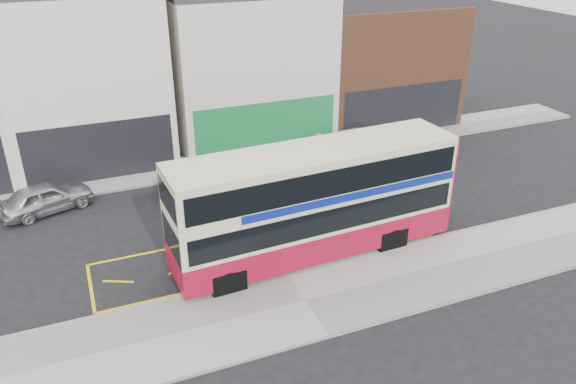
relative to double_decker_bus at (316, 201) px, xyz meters
name	(u,v)px	position (x,y,z in m)	size (l,w,h in m)	color
ground	(281,270)	(-1.71, -0.60, -2.42)	(120.00, 120.00, 0.00)	black
pavement	(305,302)	(-1.71, -2.90, -2.34)	(40.00, 4.00, 0.15)	#A29F9A
kerb	(285,273)	(-1.71, -0.98, -2.34)	(40.00, 0.15, 0.15)	gray
far_pavement	(208,164)	(-1.71, 10.40, -2.34)	(50.00, 3.00, 0.15)	#A29F9A
road_markings	(267,249)	(-1.71, 1.00, -2.41)	(14.00, 3.40, 0.01)	yellow
terrace_left	(83,63)	(-7.21, 14.39, 2.90)	(8.00, 8.01, 11.80)	silver
terrace_green_shop	(243,53)	(1.79, 14.39, 2.65)	(9.00, 8.01, 11.30)	beige
terrace_right	(374,49)	(10.79, 14.38, 2.16)	(9.00, 8.01, 10.30)	brown
double_decker_bus	(316,201)	(0.00, 0.00, 0.00)	(11.62, 3.22, 4.60)	beige
bus_stop_post	(218,245)	(-4.25, -0.99, -0.47)	(0.75, 0.13, 2.99)	black
car_silver	(46,198)	(-10.02, 8.02, -1.71)	(1.68, 4.17, 1.42)	#B3B2B7
car_grey	(202,174)	(-2.66, 7.81, -1.70)	(1.51, 4.33, 1.43)	#484951
car_white	(361,142)	(6.90, 8.61, -1.67)	(2.10, 5.16, 1.50)	white
street_tree_right	(326,85)	(6.04, 11.67, 0.99)	(2.32, 2.32, 5.00)	#2D2214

